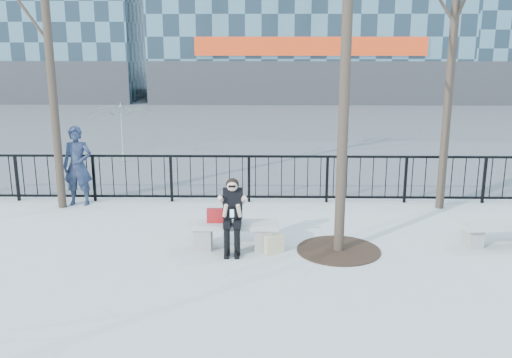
{
  "coord_description": "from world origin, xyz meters",
  "views": [
    {
      "loc": [
        0.58,
        -9.74,
        3.76
      ],
      "look_at": [
        0.4,
        0.8,
        1.1
      ],
      "focal_mm": 40.0,
      "sensor_mm": 36.0,
      "label": 1
    }
  ],
  "objects_px": {
    "bench_main": "(233,232)",
    "standing_man": "(78,166)",
    "bench_second": "(500,232)",
    "seated_woman": "(232,216)"
  },
  "relations": [
    {
      "from": "bench_second",
      "to": "standing_man",
      "type": "xyz_separation_m",
      "value": [
        -8.55,
        2.52,
        0.63
      ]
    },
    {
      "from": "bench_main",
      "to": "bench_second",
      "type": "distance_m",
      "value": 4.89
    },
    {
      "from": "bench_main",
      "to": "seated_woman",
      "type": "distance_m",
      "value": 0.4
    },
    {
      "from": "bench_main",
      "to": "standing_man",
      "type": "bearing_deg",
      "value": 143.4
    },
    {
      "from": "bench_main",
      "to": "seated_woman",
      "type": "bearing_deg",
      "value": -90.0
    },
    {
      "from": "bench_second",
      "to": "seated_woman",
      "type": "relative_size",
      "value": 1.1
    },
    {
      "from": "standing_man",
      "to": "bench_main",
      "type": "bearing_deg",
      "value": -37.46
    },
    {
      "from": "seated_woman",
      "to": "bench_second",
      "type": "bearing_deg",
      "value": 4.26
    },
    {
      "from": "seated_woman",
      "to": "standing_man",
      "type": "distance_m",
      "value": 4.67
    },
    {
      "from": "bench_second",
      "to": "standing_man",
      "type": "relative_size",
      "value": 0.82
    }
  ]
}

